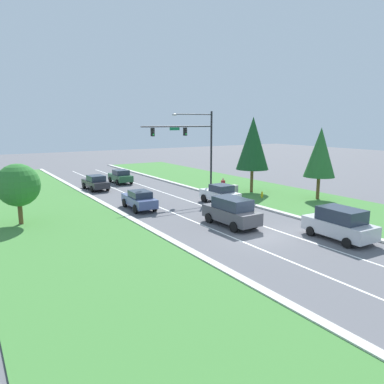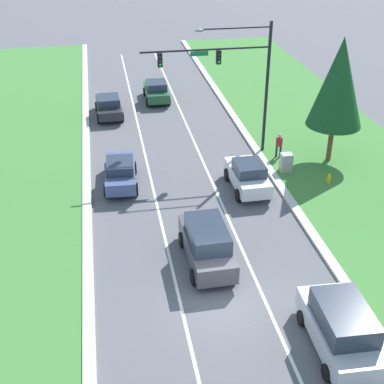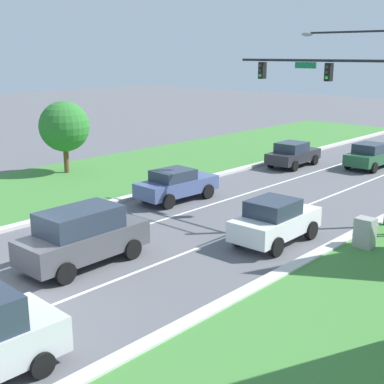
# 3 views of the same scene
# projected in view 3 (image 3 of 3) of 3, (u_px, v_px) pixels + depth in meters

# --- Properties ---
(ground_plane) EXTENTS (160.00, 160.00, 0.00)m
(ground_plane) POSITION_uv_depth(u_px,v_px,m) (11.00, 291.00, 16.97)
(ground_plane) COLOR #5B5B60
(curb_strip_right) EXTENTS (0.50, 90.00, 0.15)m
(curb_strip_right) POSITION_uv_depth(u_px,v_px,m) (128.00, 355.00, 13.26)
(curb_strip_right) COLOR beige
(curb_strip_right) RESTS_ON ground_plane
(lane_stripe_inner_right) EXTENTS (0.14, 81.00, 0.01)m
(lane_stripe_inner_right) POSITION_uv_depth(u_px,v_px,m) (43.00, 309.00, 15.79)
(lane_stripe_inner_right) COLOR white
(lane_stripe_inner_right) RESTS_ON ground_plane
(traffic_signal_mast) EXTENTS (8.07, 0.41, 8.55)m
(traffic_signal_mast) POSITION_uv_depth(u_px,v_px,m) (347.00, 92.00, 23.32)
(traffic_signal_mast) COLOR black
(traffic_signal_mast) RESTS_ON ground_plane
(charcoal_sedan) EXTENTS (2.11, 4.39, 1.64)m
(charcoal_sedan) POSITION_uv_depth(u_px,v_px,m) (293.00, 154.00, 35.45)
(charcoal_sedan) COLOR #28282D
(charcoal_sedan) RESTS_ON ground_plane
(graphite_suv) EXTENTS (2.12, 4.78, 2.08)m
(graphite_suv) POSITION_uv_depth(u_px,v_px,m) (83.00, 236.00, 18.86)
(graphite_suv) COLOR #4C4C51
(graphite_suv) RESTS_ON ground_plane
(slate_blue_sedan) EXTENTS (2.12, 4.53, 1.64)m
(slate_blue_sedan) POSITION_uv_depth(u_px,v_px,m) (176.00, 184.00, 27.19)
(slate_blue_sedan) COLOR #475684
(slate_blue_sedan) RESTS_ON ground_plane
(white_sedan) EXTENTS (2.03, 4.19, 1.80)m
(white_sedan) POSITION_uv_depth(u_px,v_px,m) (275.00, 221.00, 21.10)
(white_sedan) COLOR white
(white_sedan) RESTS_ON ground_plane
(forest_sedan) EXTENTS (2.03, 4.24, 1.67)m
(forest_sedan) POSITION_uv_depth(u_px,v_px,m) (370.00, 156.00, 34.88)
(forest_sedan) COLOR #235633
(forest_sedan) RESTS_ON ground_plane
(utility_cabinet) EXTENTS (0.70, 0.60, 1.24)m
(utility_cabinet) POSITION_uv_depth(u_px,v_px,m) (365.00, 234.00, 20.49)
(utility_cabinet) COLOR #9E9E99
(utility_cabinet) RESTS_ON ground_plane
(oak_near_left_tree) EXTENTS (3.10, 3.10, 4.52)m
(oak_near_left_tree) POSITION_uv_depth(u_px,v_px,m) (64.00, 127.00, 32.77)
(oak_near_left_tree) COLOR brown
(oak_near_left_tree) RESTS_ON ground_plane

